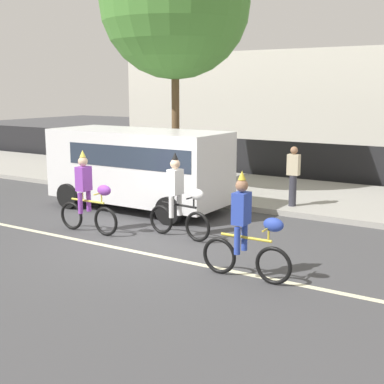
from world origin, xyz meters
name	(u,v)px	position (x,y,z in m)	size (l,w,h in m)	color
ground_plane	(145,245)	(0.00, 0.00, 0.00)	(80.00, 80.00, 0.00)	#424244
road_centre_line	(130,250)	(0.00, -0.50, 0.00)	(36.00, 0.14, 0.01)	beige
sidewalk_curb	(270,192)	(0.00, 6.50, 0.07)	(60.00, 5.00, 0.15)	#9E9B93
fence_line	(304,162)	(0.00, 9.40, 0.70)	(40.00, 0.08, 1.40)	black
parade_cyclist_purple	(88,197)	(-1.69, 0.10, 0.84)	(1.72, 0.50, 1.92)	black
parade_cyclist_zebra	(179,201)	(0.32, 0.86, 0.84)	(1.72, 0.50, 1.92)	black
parade_cyclist_cobalt	(247,233)	(2.77, -0.71, 0.84)	(1.72, 0.50, 1.92)	black
parked_van_white	(141,163)	(-2.17, 2.70, 1.28)	(5.00, 2.22, 2.18)	white
street_tree_near_lamp	(175,3)	(-2.53, 4.96, 5.77)	(4.47, 4.47, 7.87)	brown
pedestrian_onlooker	(293,175)	(1.47, 4.67, 1.01)	(0.32, 0.20, 1.62)	#33333D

